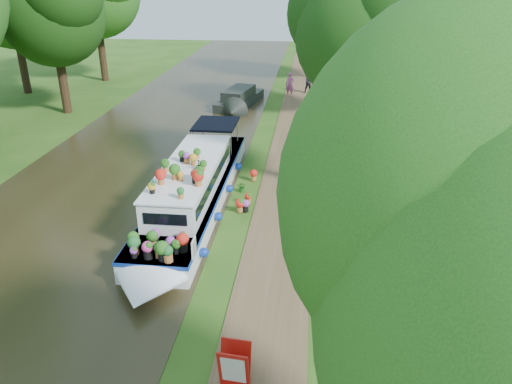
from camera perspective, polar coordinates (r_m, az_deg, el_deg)
The scene contains 12 objects.
ground at distance 18.13m, azimuth -0.99°, elevation -3.73°, with size 100.00×100.00×0.00m, color #284E13.
canal_water at distance 19.75m, azimuth -18.54°, elevation -2.59°, with size 10.00×100.00×0.02m, color black.
towpath at distance 18.03m, azimuth 2.80°, elevation -3.88°, with size 2.20×100.00×0.03m, color brown.
plant_boat at distance 18.98m, azimuth -7.39°, elevation 0.26°, with size 2.29×13.52×2.28m.
tree_near_overhang at distance 19.12m, azimuth 12.05°, elevation 18.03°, with size 5.52×5.28×8.99m.
tree_near_mid at distance 31.13m, azimuth 11.52°, elevation 19.96°, with size 6.90×6.60×9.40m.
tree_far_c at distance 33.86m, azimuth -22.35°, elevation 19.19°, with size 7.13×6.82×9.59m.
second_boat at distance 34.06m, azimuth -1.96°, elevation 10.58°, with size 2.80×6.43×1.19m.
sandwich_board at distance 11.52m, azimuth -2.47°, elevation -19.56°, with size 0.71×0.60×1.09m.
pedestrian_pink at distance 36.71m, azimuth 3.89°, elevation 12.15°, with size 0.61×0.40×1.68m, color #DE5B72.
pedestrian_dark at distance 37.84m, azimuth 6.15°, elevation 12.40°, with size 0.80×0.62×1.64m, color black.
verge_plant at distance 20.67m, azimuth -1.62°, elevation 0.60°, with size 0.40×0.35×0.44m, color #1E5B1B.
Camera 1 is at (2.11, -15.89, 8.48)m, focal length 35.00 mm.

